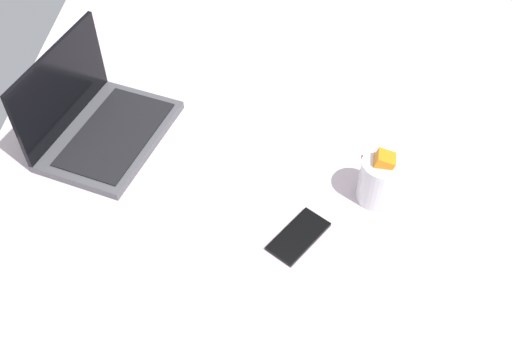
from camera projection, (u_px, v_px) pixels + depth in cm
name	position (u px, v px, depth cm)	size (l,w,h in cm)	color
bed_mattress	(281.00, 216.00, 142.45)	(180.00, 140.00, 18.00)	silver
laptop	(97.00, 122.00, 144.63)	(38.43, 31.95, 23.00)	#4C4C51
snack_cup	(379.00, 179.00, 130.68)	(9.64, 9.05, 13.80)	silver
cell_phone	(298.00, 236.00, 127.06)	(6.80, 14.00, 0.80)	black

